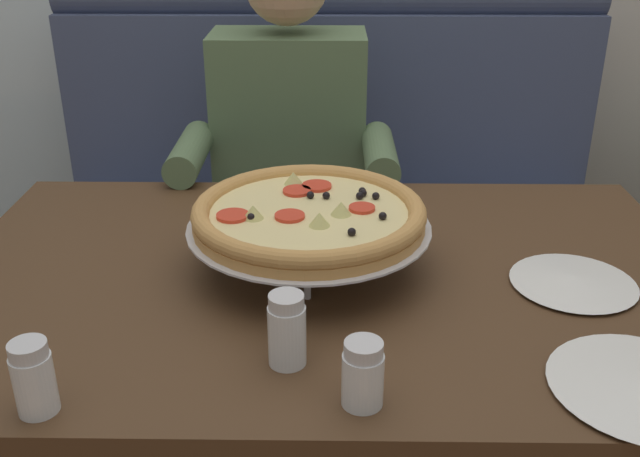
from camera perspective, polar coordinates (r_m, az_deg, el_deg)
name	(u,v)px	position (r m, az deg, el deg)	size (l,w,h in m)	color
booth_bench	(328,227)	(2.26, 0.59, 0.08)	(1.67, 0.78, 1.13)	#424C6B
dining_table	(326,313)	(1.34, 0.44, -6.59)	(1.36, 0.87, 0.73)	#4C331E
diner_main	(288,162)	(1.90, -2.54, 5.24)	(0.54, 0.64, 1.27)	#2D3342
pizza	(309,216)	(1.28, -0.88, 1.01)	(0.43, 0.43, 0.13)	silver
shaker_parmesan	(287,335)	(1.04, -2.60, -8.29)	(0.05, 0.05, 0.11)	white
shaker_oregano	(34,383)	(1.03, -21.44, -11.15)	(0.05, 0.05, 0.10)	white
shaker_pepper_flakes	(363,378)	(0.97, 3.36, -11.59)	(0.06, 0.06, 0.10)	white
plate_near_right	(573,280)	(1.33, 19.21, -3.81)	(0.22, 0.22, 0.02)	white
patio_chair	(0,89)	(3.69, -23.73, 9.98)	(0.40, 0.41, 0.86)	black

